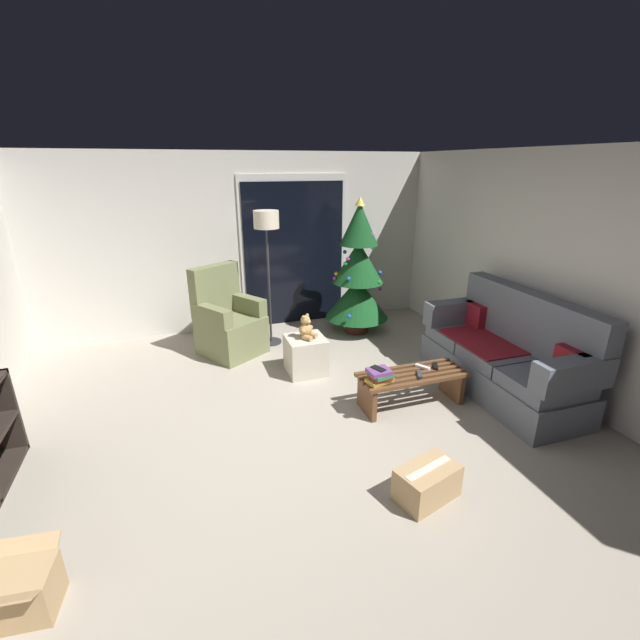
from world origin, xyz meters
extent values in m
plane|color=#9E9384|center=(0.00, 0.00, 0.00)|extent=(7.00, 7.00, 0.00)
cube|color=silver|center=(0.00, 3.06, 1.25)|extent=(5.72, 0.12, 2.50)
cube|color=silver|center=(2.86, 0.00, 1.25)|extent=(0.12, 6.00, 2.50)
cube|color=silver|center=(0.77, 2.99, 1.10)|extent=(1.60, 0.02, 2.20)
cube|color=black|center=(0.77, 2.97, 1.05)|extent=(1.50, 0.02, 2.10)
cube|color=slate|center=(2.25, 0.17, 0.17)|extent=(0.79, 1.91, 0.34)
cube|color=slate|center=(2.22, -0.45, 0.41)|extent=(0.69, 0.61, 0.14)
cube|color=slate|center=(2.23, 0.17, 0.41)|extent=(0.69, 0.61, 0.14)
cube|color=slate|center=(2.24, 0.79, 0.41)|extent=(0.69, 0.61, 0.14)
cube|color=slate|center=(2.55, 0.16, 0.78)|extent=(0.23, 1.90, 0.60)
cube|color=slate|center=(2.24, -0.70, 0.62)|extent=(0.76, 0.21, 0.28)
cube|color=slate|center=(2.26, 1.04, 0.62)|extent=(0.76, 0.21, 0.28)
cube|color=maroon|center=(2.21, 0.42, 0.49)|extent=(0.61, 0.91, 0.02)
cube|color=maroon|center=(2.40, -0.54, 0.62)|extent=(0.13, 0.32, 0.28)
cube|color=maroon|center=(2.42, 0.86, 0.62)|extent=(0.13, 0.32, 0.28)
cube|color=brown|center=(1.21, 0.03, 0.34)|extent=(1.10, 0.05, 0.04)
cube|color=brown|center=(1.21, 0.12, 0.34)|extent=(1.10, 0.05, 0.04)
cube|color=brown|center=(1.21, 0.21, 0.34)|extent=(1.10, 0.05, 0.04)
cube|color=brown|center=(1.21, 0.29, 0.34)|extent=(1.10, 0.05, 0.04)
cube|color=brown|center=(1.21, 0.38, 0.34)|extent=(1.10, 0.05, 0.04)
cube|color=brown|center=(0.72, 0.21, 0.16)|extent=(0.05, 0.36, 0.32)
cube|color=brown|center=(1.70, 0.21, 0.16)|extent=(0.05, 0.36, 0.32)
cube|color=#333338|center=(1.25, 0.15, 0.37)|extent=(0.11, 0.16, 0.02)
cube|color=black|center=(1.50, 0.25, 0.37)|extent=(0.11, 0.16, 0.02)
cube|color=silver|center=(1.37, 0.27, 0.37)|extent=(0.12, 0.16, 0.02)
cube|color=#B79333|center=(0.81, 0.14, 0.38)|extent=(0.27, 0.20, 0.04)
cube|color=#A32D28|center=(0.82, 0.15, 0.41)|extent=(0.20, 0.19, 0.03)
cube|color=#337042|center=(0.82, 0.14, 0.45)|extent=(0.22, 0.22, 0.03)
cube|color=#6B3D7A|center=(0.80, 0.13, 0.48)|extent=(0.22, 0.19, 0.04)
cube|color=black|center=(0.80, 0.15, 0.51)|extent=(0.12, 0.16, 0.01)
cylinder|color=#4C1E19|center=(1.50, 2.28, 0.05)|extent=(0.36, 0.36, 0.10)
cylinder|color=brown|center=(1.50, 2.28, 0.16)|extent=(0.08, 0.08, 0.12)
cone|color=#14471E|center=(1.50, 2.28, 0.51)|extent=(0.91, 0.91, 0.58)
cone|color=#14471E|center=(1.50, 2.28, 1.04)|extent=(0.72, 0.72, 0.58)
cone|color=#14471E|center=(1.50, 2.28, 1.57)|extent=(0.53, 0.53, 0.58)
sphere|color=blue|center=(1.24, 1.93, 0.38)|extent=(0.06, 0.06, 0.06)
sphere|color=#B233A5|center=(1.88, 2.31, 0.60)|extent=(0.06, 0.06, 0.06)
sphere|color=white|center=(1.72, 2.33, 1.23)|extent=(0.06, 0.06, 0.06)
sphere|color=#B233A5|center=(1.63, 2.16, 1.43)|extent=(0.06, 0.06, 0.06)
sphere|color=#1E8C33|center=(1.26, 2.16, 1.06)|extent=(0.06, 0.06, 0.06)
sphere|color=#1E8C33|center=(1.70, 2.01, 0.79)|extent=(0.06, 0.06, 0.06)
sphere|color=blue|center=(1.27, 2.06, 0.87)|extent=(0.06, 0.06, 0.06)
sphere|color=gold|center=(1.19, 2.33, 0.88)|extent=(0.06, 0.06, 0.06)
sphere|color=blue|center=(1.38, 2.50, 1.15)|extent=(0.06, 0.06, 0.06)
sphere|color=#1E8C33|center=(1.79, 2.46, 0.76)|extent=(0.06, 0.06, 0.06)
sphere|color=#B233A5|center=(1.18, 2.35, 0.81)|extent=(0.06, 0.06, 0.06)
sphere|color=blue|center=(1.78, 2.15, 0.89)|extent=(0.06, 0.06, 0.06)
sphere|color=#B233A5|center=(1.29, 2.14, 1.12)|extent=(0.06, 0.06, 0.06)
cone|color=#EAD14C|center=(1.50, 2.28, 1.86)|extent=(0.14, 0.14, 0.12)
cube|color=olive|center=(-0.34, 2.07, 0.16)|extent=(0.94, 0.94, 0.31)
cube|color=olive|center=(-0.34, 2.07, 0.40)|extent=(0.94, 0.94, 0.18)
cube|color=olive|center=(-0.48, 2.30, 0.81)|extent=(0.66, 0.50, 0.64)
cube|color=olive|center=(-0.09, 2.20, 0.60)|extent=(0.43, 0.56, 0.22)
cube|color=olive|center=(-0.56, 1.90, 0.60)|extent=(0.43, 0.56, 0.22)
cylinder|color=#2D2D30|center=(0.21, 2.25, 0.01)|extent=(0.28, 0.28, 0.02)
cylinder|color=#2D2D30|center=(0.21, 2.25, 0.80)|extent=(0.03, 0.03, 1.55)
cylinder|color=beige|center=(0.21, 2.25, 1.67)|extent=(0.32, 0.32, 0.22)
cube|color=beige|center=(0.41, 1.25, 0.22)|extent=(0.44, 0.44, 0.44)
cylinder|color=tan|center=(0.49, 1.23, 0.47)|extent=(0.12, 0.13, 0.06)
cylinder|color=tan|center=(0.41, 1.17, 0.47)|extent=(0.12, 0.13, 0.06)
sphere|color=tan|center=(0.41, 1.25, 0.54)|extent=(0.15, 0.15, 0.15)
sphere|color=tan|center=(0.41, 1.25, 0.66)|extent=(0.11, 0.11, 0.11)
sphere|color=tan|center=(0.44, 1.21, 0.65)|extent=(0.04, 0.04, 0.04)
sphere|color=tan|center=(0.44, 1.27, 0.70)|extent=(0.04, 0.04, 0.04)
sphere|color=tan|center=(0.38, 1.23, 0.70)|extent=(0.04, 0.04, 0.04)
sphere|color=tan|center=(0.48, 1.28, 0.55)|extent=(0.06, 0.06, 0.06)
sphere|color=tan|center=(0.37, 1.19, 0.55)|extent=(0.06, 0.06, 0.06)
cube|color=tan|center=(0.66, -0.98, 0.13)|extent=(0.52, 0.39, 0.26)
cube|color=beige|center=(0.66, -0.98, 0.26)|extent=(0.42, 0.18, 0.00)
cube|color=tan|center=(-1.96, -1.01, 0.14)|extent=(0.50, 0.32, 0.28)
cube|color=tan|center=(-1.94, -0.84, 0.30)|extent=(0.46, 0.14, 0.06)
camera|label=1|loc=(-0.89, -3.12, 2.33)|focal=23.95mm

